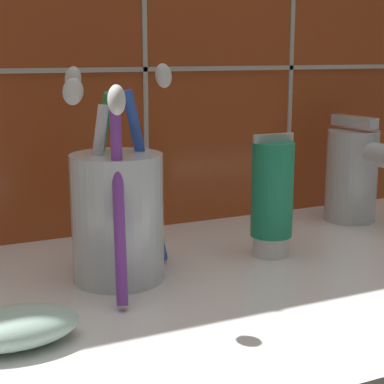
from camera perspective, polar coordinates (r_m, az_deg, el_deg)
sink_counter at (r=55.70cm, az=1.37°, el=-9.03°), size 74.18×38.27×2.00cm
tile_wall_backsplash at (r=69.84cm, az=-6.00°, el=15.86°), size 84.18×1.72×51.29cm
toothbrush_cup at (r=54.90cm, az=-6.68°, el=-1.82°), size 11.11×15.54×18.54cm
toothpaste_tube at (r=61.49cm, az=7.13°, el=-0.43°), size 4.20×4.00×11.84cm
sink_faucet at (r=76.00cm, az=14.33°, el=1.74°), size 5.89×10.98×12.15cm
soap_bar at (r=45.43cm, az=-15.53°, el=-11.51°), size 8.82×5.41×2.54cm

